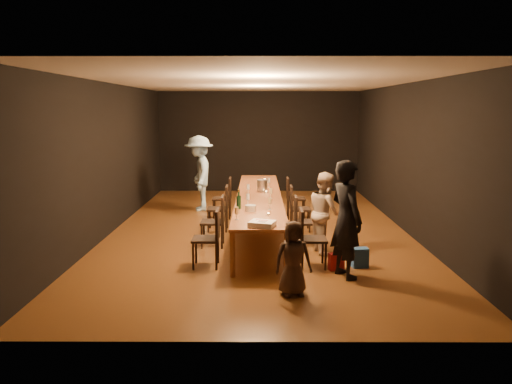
{
  "coord_description": "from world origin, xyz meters",
  "views": [
    {
      "loc": [
        -0.02,
        -10.05,
        2.49
      ],
      "look_at": [
        -0.06,
        -1.16,
        1.0
      ],
      "focal_mm": 35.0,
      "sensor_mm": 36.0,
      "label": 1
    }
  ],
  "objects_px": {
    "chair_left_1": "(212,221)",
    "ice_bucket": "(262,185)",
    "man_blue": "(199,173)",
    "birthday_cake": "(262,224)",
    "chair_left_2": "(218,208)",
    "table": "(259,197)",
    "champagne_bottle": "(239,199)",
    "chair_left_3": "(222,198)",
    "chair_right_1": "(306,221)",
    "chair_right_3": "(296,198)",
    "plate_stack": "(250,208)",
    "woman_tan": "(325,212)",
    "child": "(293,258)",
    "chair_right_0": "(313,238)",
    "chair_left_0": "(206,238)",
    "woman_birthday": "(346,219)",
    "chair_right_2": "(300,208)"
  },
  "relations": [
    {
      "from": "champagne_bottle",
      "to": "woman_tan",
      "type": "bearing_deg",
      "value": -3.88
    },
    {
      "from": "plate_stack",
      "to": "chair_left_3",
      "type": "bearing_deg",
      "value": 103.68
    },
    {
      "from": "woman_birthday",
      "to": "chair_right_2",
      "type": "bearing_deg",
      "value": -15.81
    },
    {
      "from": "woman_birthday",
      "to": "chair_right_0",
      "type": "bearing_deg",
      "value": 18.41
    },
    {
      "from": "chair_left_1",
      "to": "man_blue",
      "type": "bearing_deg",
      "value": 10.58
    },
    {
      "from": "chair_left_1",
      "to": "ice_bucket",
      "type": "relative_size",
      "value": 3.78
    },
    {
      "from": "chair_right_0",
      "to": "plate_stack",
      "type": "bearing_deg",
      "value": -126.22
    },
    {
      "from": "plate_stack",
      "to": "champagne_bottle",
      "type": "height_order",
      "value": "champagne_bottle"
    },
    {
      "from": "chair_left_2",
      "to": "table",
      "type": "bearing_deg",
      "value": -90.0
    },
    {
      "from": "chair_left_0",
      "to": "chair_left_1",
      "type": "xyz_separation_m",
      "value": [
        0.0,
        1.2,
        0.0
      ]
    },
    {
      "from": "woman_tan",
      "to": "champagne_bottle",
      "type": "bearing_deg",
      "value": 75.55
    },
    {
      "from": "champagne_bottle",
      "to": "birthday_cake",
      "type": "bearing_deg",
      "value": -73.57
    },
    {
      "from": "chair_left_0",
      "to": "woman_tan",
      "type": "bearing_deg",
      "value": -66.9
    },
    {
      "from": "birthday_cake",
      "to": "ice_bucket",
      "type": "relative_size",
      "value": 1.78
    },
    {
      "from": "table",
      "to": "chair_left_0",
      "type": "relative_size",
      "value": 6.45
    },
    {
      "from": "chair_left_0",
      "to": "child",
      "type": "relative_size",
      "value": 0.91
    },
    {
      "from": "chair_left_2",
      "to": "chair_left_3",
      "type": "height_order",
      "value": "same"
    },
    {
      "from": "chair_right_3",
      "to": "chair_left_0",
      "type": "bearing_deg",
      "value": -25.28
    },
    {
      "from": "chair_right_0",
      "to": "chair_right_2",
      "type": "distance_m",
      "value": 2.4
    },
    {
      "from": "birthday_cake",
      "to": "woman_tan",
      "type": "bearing_deg",
      "value": 66.31
    },
    {
      "from": "chair_left_0",
      "to": "woman_tan",
      "type": "xyz_separation_m",
      "value": [
        2.0,
        0.85,
        0.24
      ]
    },
    {
      "from": "chair_left_1",
      "to": "chair_left_3",
      "type": "xyz_separation_m",
      "value": [
        0.0,
        2.4,
        0.0
      ]
    },
    {
      "from": "man_blue",
      "to": "birthday_cake",
      "type": "height_order",
      "value": "man_blue"
    },
    {
      "from": "chair_left_3",
      "to": "champagne_bottle",
      "type": "distance_m",
      "value": 2.73
    },
    {
      "from": "chair_left_3",
      "to": "champagne_bottle",
      "type": "height_order",
      "value": "champagne_bottle"
    },
    {
      "from": "chair_right_0",
      "to": "chair_right_1",
      "type": "relative_size",
      "value": 1.0
    },
    {
      "from": "chair_left_3",
      "to": "man_blue",
      "type": "height_order",
      "value": "man_blue"
    },
    {
      "from": "plate_stack",
      "to": "champagne_bottle",
      "type": "distance_m",
      "value": 0.32
    },
    {
      "from": "chair_left_3",
      "to": "chair_right_1",
      "type": "bearing_deg",
      "value": -144.69
    },
    {
      "from": "chair_right_0",
      "to": "chair_left_3",
      "type": "distance_m",
      "value": 3.98
    },
    {
      "from": "chair_left_2",
      "to": "woman_birthday",
      "type": "relative_size",
      "value": 0.53
    },
    {
      "from": "man_blue",
      "to": "birthday_cake",
      "type": "bearing_deg",
      "value": 6.29
    },
    {
      "from": "chair_left_2",
      "to": "chair_right_2",
      "type": "bearing_deg",
      "value": -90.0
    },
    {
      "from": "chair_right_1",
      "to": "chair_left_1",
      "type": "distance_m",
      "value": 1.7
    },
    {
      "from": "chair_right_1",
      "to": "chair_left_2",
      "type": "relative_size",
      "value": 1.0
    },
    {
      "from": "woman_tan",
      "to": "man_blue",
      "type": "relative_size",
      "value": 0.77
    },
    {
      "from": "chair_right_3",
      "to": "plate_stack",
      "type": "height_order",
      "value": "chair_right_3"
    },
    {
      "from": "woman_tan",
      "to": "plate_stack",
      "type": "distance_m",
      "value": 1.31
    },
    {
      "from": "chair_left_3",
      "to": "woman_birthday",
      "type": "xyz_separation_m",
      "value": [
        2.13,
        -4.07,
        0.41
      ]
    },
    {
      "from": "woman_birthday",
      "to": "chair_right_3",
      "type": "bearing_deg",
      "value": -18.31
    },
    {
      "from": "child",
      "to": "chair_right_3",
      "type": "bearing_deg",
      "value": 75.68
    },
    {
      "from": "chair_right_3",
      "to": "man_blue",
      "type": "xyz_separation_m",
      "value": [
        -2.31,
        0.87,
        0.46
      ]
    },
    {
      "from": "table",
      "to": "chair_right_1",
      "type": "relative_size",
      "value": 6.45
    },
    {
      "from": "chair_right_0",
      "to": "chair_left_3",
      "type": "relative_size",
      "value": 1.0
    },
    {
      "from": "chair_right_1",
      "to": "woman_tan",
      "type": "xyz_separation_m",
      "value": [
        0.3,
        -0.35,
        0.24
      ]
    },
    {
      "from": "man_blue",
      "to": "table",
      "type": "bearing_deg",
      "value": 24.34
    },
    {
      "from": "chair_left_1",
      "to": "chair_left_3",
      "type": "relative_size",
      "value": 1.0
    },
    {
      "from": "chair_right_0",
      "to": "chair_right_3",
      "type": "relative_size",
      "value": 1.0
    },
    {
      "from": "woman_birthday",
      "to": "birthday_cake",
      "type": "height_order",
      "value": "woman_birthday"
    },
    {
      "from": "chair_right_1",
      "to": "birthday_cake",
      "type": "distance_m",
      "value": 1.82
    }
  ]
}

